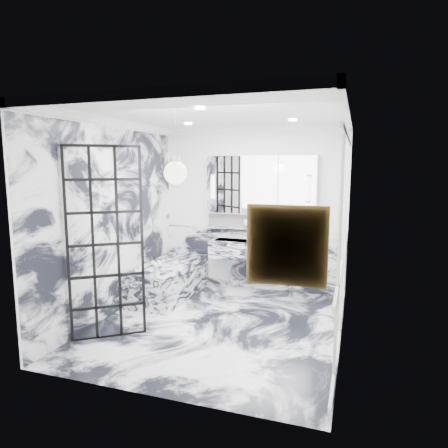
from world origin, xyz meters
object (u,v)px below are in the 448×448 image
(bathtub, at_px, (169,280))
(crittall_door, at_px, (106,244))
(mirror_cabinet, at_px, (260,185))
(trough_sink, at_px, (257,250))

(bathtub, bearing_deg, crittall_door, -90.33)
(crittall_door, xyz_separation_m, mirror_cabinet, (1.33, 2.52, 0.63))
(crittall_door, bearing_deg, mirror_cabinet, 25.90)
(trough_sink, xyz_separation_m, mirror_cabinet, (-0.00, 0.17, 1.09))
(crittall_door, distance_m, trough_sink, 2.74)
(mirror_cabinet, distance_m, bathtub, 2.20)
(trough_sink, bearing_deg, mirror_cabinet, 90.00)
(crittall_door, relative_size, bathtub, 1.44)
(mirror_cabinet, xyz_separation_m, bathtub, (-1.32, -0.83, -1.54))
(mirror_cabinet, bearing_deg, trough_sink, -90.00)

